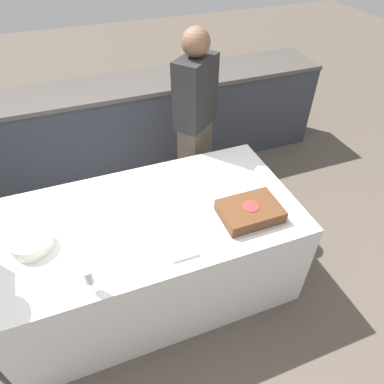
{
  "coord_description": "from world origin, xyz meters",
  "views": [
    {
      "loc": [
        -0.27,
        -1.5,
        2.27
      ],
      "look_at": [
        0.29,
        0.0,
        0.85
      ],
      "focal_mm": 32.0,
      "sensor_mm": 36.0,
      "label": 1
    }
  ],
  "objects_px": {
    "cake": "(250,211)",
    "wine_glass": "(89,278)",
    "plate_stack": "(31,243)",
    "person_cutting_cake": "(195,129)"
  },
  "relations": [
    {
      "from": "cake",
      "to": "plate_stack",
      "type": "height_order",
      "value": "cake"
    },
    {
      "from": "person_cutting_cake",
      "to": "plate_stack",
      "type": "bearing_deg",
      "value": -9.41
    },
    {
      "from": "plate_stack",
      "to": "person_cutting_cake",
      "type": "relative_size",
      "value": 0.14
    },
    {
      "from": "plate_stack",
      "to": "person_cutting_cake",
      "type": "distance_m",
      "value": 1.46
    },
    {
      "from": "cake",
      "to": "person_cutting_cake",
      "type": "relative_size",
      "value": 0.25
    },
    {
      "from": "plate_stack",
      "to": "cake",
      "type": "bearing_deg",
      "value": -9.33
    },
    {
      "from": "person_cutting_cake",
      "to": "cake",
      "type": "bearing_deg",
      "value": 50.45
    },
    {
      "from": "cake",
      "to": "person_cutting_cake",
      "type": "height_order",
      "value": "person_cutting_cake"
    },
    {
      "from": "plate_stack",
      "to": "person_cutting_cake",
      "type": "bearing_deg",
      "value": 30.14
    },
    {
      "from": "cake",
      "to": "wine_glass",
      "type": "bearing_deg",
      "value": -169.18
    }
  ]
}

